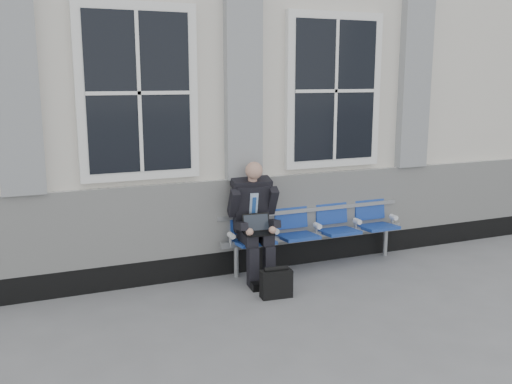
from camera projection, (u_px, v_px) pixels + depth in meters
name	position (u px, v px, depth m)	size (l,w,h in m)	color
ground	(368.00, 301.00, 6.27)	(70.00, 70.00, 0.00)	slate
station_building	(248.00, 90.00, 8.96)	(14.40, 4.40, 4.49)	beige
bench	(315.00, 224.00, 7.37)	(2.60, 0.47, 0.91)	#9EA0A3
businessman	(254.00, 216.00, 6.86)	(0.60, 0.81, 1.44)	black
briefcase	(276.00, 283.00, 6.35)	(0.36, 0.18, 0.36)	black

